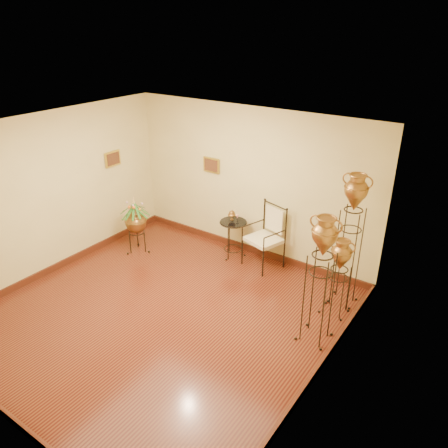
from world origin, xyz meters
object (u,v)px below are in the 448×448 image
Objects in this scene: amphora_tall at (349,240)px; side_table at (233,238)px; planter_urn at (136,220)px; amphora_mid at (320,280)px; armchair at (264,237)px.

amphora_tall reaches higher than side_table.
amphora_mid is at bearing -6.27° from planter_urn.
amphora_mid is 1.66× the size of armchair.
planter_urn is 1.89m from side_table.
amphora_tall reaches higher than amphora_mid.
side_table is (-2.28, 0.28, -0.74)m from amphora_tall.
amphora_tall is 2.41m from side_table.
side_table is at bearing 28.87° from planter_urn.
planter_urn is at bearing 173.73° from amphora_mid.
planter_urn is 1.01× the size of armchair.
amphora_tall is 1.07m from amphora_mid.
armchair is at bearing 140.62° from amphora_mid.
planter_urn is 1.29× the size of side_table.
amphora_tall is at bearing -6.94° from side_table.
planter_urn is (-3.92, 0.43, -0.31)m from amphora_mid.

